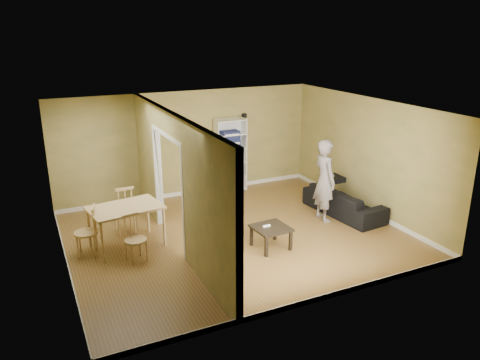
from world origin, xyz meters
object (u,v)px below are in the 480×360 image
bookshelf (230,155)px  chair_far (124,209)px  sofa (344,198)px  person (325,173)px  coffee_table (271,230)px  dining_table (125,211)px  chair_near (135,239)px  chair_left (86,231)px

bookshelf → chair_far: (-3.04, -1.50, -0.41)m
sofa → chair_far: size_ratio=1.94×
sofa → bookshelf: size_ratio=1.08×
person → coffee_table: person is taller
dining_table → person: bearing=-6.7°
chair_near → bookshelf: bearing=30.2°
person → chair_left: bearing=89.1°
dining_table → chair_far: bearing=81.9°
bookshelf → chair_near: 4.24m
chair_left → chair_near: size_ratio=1.09×
chair_far → chair_left: bearing=36.7°
sofa → bookshelf: 3.13m
sofa → chair_near: size_ratio=2.31×
person → dining_table: (-4.18, 0.49, -0.32)m
chair_far → sofa: bearing=163.7°
sofa → person: (-0.61, -0.06, 0.67)m
person → coffee_table: size_ratio=3.25×
bookshelf → chair_left: 4.49m
dining_table → bookshelf: bearing=34.7°
sofa → person: person is taller
bookshelf → dining_table: bearing=-145.3°
chair_left → sofa: bearing=99.6°
chair_left → chair_near: bearing=64.5°
coffee_table → dining_table: 2.78m
bookshelf → chair_far: bookshelf is taller
sofa → chair_left: bearing=80.5°
chair_near → chair_far: bearing=74.6°
person → bookshelf: person is taller
dining_table → chair_left: size_ratio=1.37×
bookshelf → chair_left: bookshelf is taller
sofa → coffee_table: sofa is taller
person → dining_table: 4.22m
chair_far → chair_near: bearing=83.4°
person → chair_left: person is taller
dining_table → chair_far: (0.10, 0.67, -0.22)m
sofa → chair_far: bearing=71.4°
chair_near → chair_far: 1.33m
person → chair_left: size_ratio=2.21×
sofa → person: bearing=90.4°
sofa → chair_far: chair_far is taller
chair_left → person: bearing=98.4°
chair_far → coffee_table: bearing=138.1°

